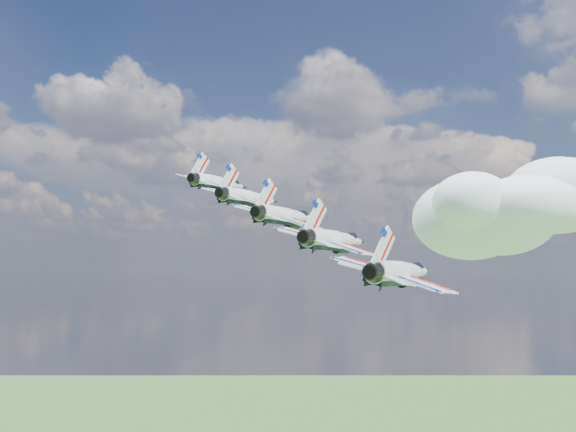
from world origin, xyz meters
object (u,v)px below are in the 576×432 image
(jet_0, at_px, (221,183))
(jet_2, at_px, (288,216))
(jet_3, at_px, (337,240))
(jet_4, at_px, (403,272))
(jet_1, at_px, (251,198))

(jet_0, distance_m, jet_2, 25.19)
(jet_2, height_order, jet_3, jet_2)
(jet_2, distance_m, jet_4, 25.19)
(jet_3, bearing_deg, jet_1, 144.15)
(jet_0, distance_m, jet_3, 37.79)
(jet_0, relative_size, jet_4, 1.00)
(jet_0, height_order, jet_1, jet_0)
(jet_4, bearing_deg, jet_3, 144.15)
(jet_0, relative_size, jet_2, 1.00)
(jet_0, bearing_deg, jet_2, -35.85)
(jet_3, bearing_deg, jet_2, 144.15)
(jet_2, distance_m, jet_3, 12.60)
(jet_2, xyz_separation_m, jet_3, (8.01, -9.14, -3.31))
(jet_3, relative_size, jet_4, 1.00)
(jet_3, bearing_deg, jet_0, 144.15)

